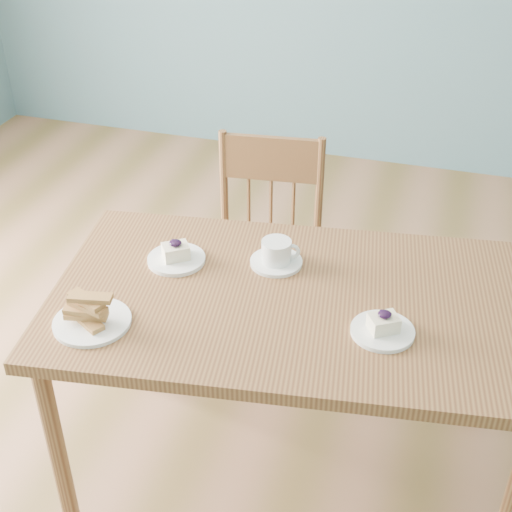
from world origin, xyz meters
TOP-DOWN VIEW (x-y plane):
  - room at (0.00, 0.00)m, footprint 5.01×5.01m
  - dining_table at (0.14, 0.00)m, footprint 1.48×0.97m
  - dining_chair at (-0.11, 0.60)m, footprint 0.45×0.43m
  - cheesecake_plate_near at (0.41, -0.09)m, footprint 0.17×0.17m
  - cheesecake_plate_far at (-0.24, 0.07)m, footprint 0.18×0.18m
  - coffee_cup at (0.06, 0.15)m, footprint 0.16×0.16m
  - biscotti_plate at (-0.34, -0.27)m, footprint 0.21×0.21m

SIDE VIEW (x-z plane):
  - dining_chair at x=-0.11m, z-range 0.01..0.90m
  - dining_table at x=0.14m, z-range 0.30..1.04m
  - cheesecake_plate_near at x=0.41m, z-range 0.72..0.79m
  - cheesecake_plate_far at x=-0.24m, z-range 0.72..0.80m
  - biscotti_plate at x=-0.34m, z-range 0.72..0.82m
  - coffee_cup at x=0.06m, z-range 0.73..0.81m
  - room at x=0.00m, z-range -0.01..2.71m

